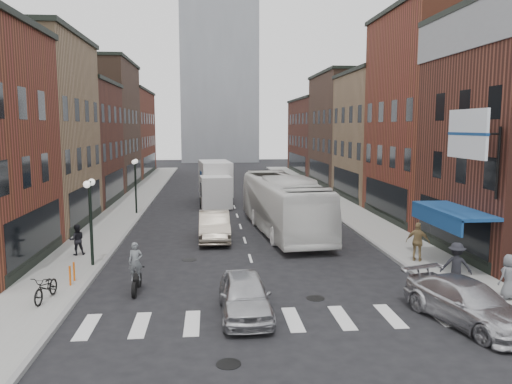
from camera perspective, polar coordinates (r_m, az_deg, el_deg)
ground at (r=20.19m, az=0.53°, el=-11.29°), size 160.00×160.00×0.00m
sidewalk_left at (r=42.03m, az=-14.21°, el=-1.52°), size 3.00×74.00×0.15m
sidewalk_right at (r=42.81m, az=8.89°, el=-1.22°), size 3.00×74.00×0.15m
curb_left at (r=41.83m, az=-12.18°, el=-1.61°), size 0.20×74.00×0.16m
curb_right at (r=42.48m, az=6.92°, el=-1.35°), size 0.20×74.00×0.16m
crosswalk_stripes at (r=17.39m, az=1.56°, el=-14.45°), size 12.00×2.20×0.01m
bldg_left_mid_a at (r=35.50m, az=-27.03°, el=6.13°), size 10.30×10.20×12.30m
bldg_left_mid_b at (r=44.97m, az=-22.26°, el=5.23°), size 10.30×10.20×10.30m
bldg_left_far_a at (r=55.57m, az=-19.04°, el=7.25°), size 10.30×12.20×13.30m
bldg_left_far_b at (r=69.26m, az=-16.27°, el=6.51°), size 10.30×16.20×11.30m
bldg_right_mid_a at (r=37.11m, az=22.09°, el=7.97°), size 10.30×10.20×14.30m
bldg_right_mid_b at (r=46.24m, az=16.29°, el=6.15°), size 10.30×10.20×11.30m
bldg_right_far_a at (r=56.61m, az=12.20°, el=6.98°), size 10.30×12.20×12.30m
bldg_right_far_b at (r=70.10m, az=8.74°, el=6.32°), size 10.30×16.20×10.30m
awning_blue at (r=24.41m, az=21.24°, el=-2.14°), size 1.80×5.00×0.78m
billboard_sign at (r=22.18m, az=23.19°, el=5.95°), size 1.52×3.00×3.70m
distant_tower at (r=98.78m, az=-4.30°, el=18.28°), size 14.00×14.00×50.00m
streetlamp_near at (r=23.92m, az=-18.42°, el=-1.51°), size 0.32×1.22×4.11m
streetlamp_far at (r=37.58m, az=-13.63°, el=1.81°), size 0.32×1.22×4.11m
bike_rack at (r=21.91m, az=-20.28°, el=-8.74°), size 0.08×0.68×0.80m
box_truck at (r=42.38m, az=-4.67°, el=1.02°), size 2.95×8.25×3.51m
motorcycle_rider at (r=20.35m, az=-13.55°, el=-8.57°), size 0.58×1.98×2.02m
transit_bus at (r=30.68m, az=3.13°, el=-1.40°), size 4.11×12.85×3.52m
sedan_left_near at (r=17.58m, az=-1.29°, el=-11.69°), size 1.78×4.28×1.45m
sedan_left_far at (r=28.83m, az=-4.79°, el=-3.89°), size 1.79×4.99×1.64m
curb_car at (r=18.29m, az=23.03°, el=-11.58°), size 3.27×5.25×1.42m
parked_bicycle at (r=20.16m, az=-22.85°, el=-10.02°), size 0.85×1.91×0.97m
ped_left_solo at (r=26.41m, az=-19.79°, el=-5.15°), size 0.84×0.63×1.54m
ped_right_a at (r=21.35m, az=21.90°, el=-7.80°), size 1.32×1.00×1.84m
ped_right_b at (r=24.94m, az=18.02°, el=-5.43°), size 1.21×1.03×1.86m
ped_right_c at (r=20.91m, az=26.95°, el=-8.61°), size 0.93×0.72×1.68m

